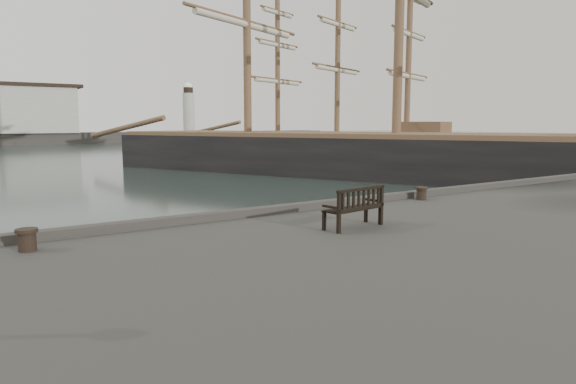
{
  "coord_description": "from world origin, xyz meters",
  "views": [
    {
      "loc": [
        -5.87,
        -10.34,
        3.69
      ],
      "look_at": [
        0.77,
        -0.5,
        2.1
      ],
      "focal_mm": 32.0,
      "sensor_mm": 36.0,
      "label": 1
    }
  ],
  "objects_px": {
    "bollard_right": "(421,193)",
    "tall_ship_far": "(336,150)",
    "tall_ship_main": "(395,164)",
    "bollard_left": "(27,240)",
    "bench": "(354,215)"
  },
  "relations": [
    {
      "from": "bollard_left",
      "to": "bollard_right",
      "type": "relative_size",
      "value": 1.06
    },
    {
      "from": "bollard_right",
      "to": "tall_ship_main",
      "type": "height_order",
      "value": "tall_ship_main"
    },
    {
      "from": "bollard_right",
      "to": "tall_ship_far",
      "type": "bearing_deg",
      "value": 53.79
    },
    {
      "from": "tall_ship_far",
      "to": "bench",
      "type": "bearing_deg",
      "value": -149.47
    },
    {
      "from": "bench",
      "to": "tall_ship_main",
      "type": "xyz_separation_m",
      "value": [
        19.41,
        17.69,
        -0.97
      ]
    },
    {
      "from": "bollard_left",
      "to": "bench",
      "type": "bearing_deg",
      "value": -15.15
    },
    {
      "from": "bollard_right",
      "to": "tall_ship_far",
      "type": "distance_m",
      "value": 42.32
    },
    {
      "from": "bench",
      "to": "tall_ship_main",
      "type": "relative_size",
      "value": 0.03
    },
    {
      "from": "bench",
      "to": "bollard_left",
      "type": "xyz_separation_m",
      "value": [
        -5.85,
        1.58,
        -0.07
      ]
    },
    {
      "from": "bollard_right",
      "to": "tall_ship_main",
      "type": "distance_m",
      "value": 21.99
    },
    {
      "from": "bench",
      "to": "tall_ship_far",
      "type": "xyz_separation_m",
      "value": [
        29.15,
        36.02,
        -1.01
      ]
    },
    {
      "from": "tall_ship_main",
      "to": "tall_ship_far",
      "type": "xyz_separation_m",
      "value": [
        9.74,
        18.33,
        -0.03
      ]
    },
    {
      "from": "bollard_left",
      "to": "tall_ship_main",
      "type": "bearing_deg",
      "value": 32.52
    },
    {
      "from": "bench",
      "to": "bollard_left",
      "type": "height_order",
      "value": "bench"
    },
    {
      "from": "bench",
      "to": "tall_ship_far",
      "type": "bearing_deg",
      "value": 42.95
    }
  ]
}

